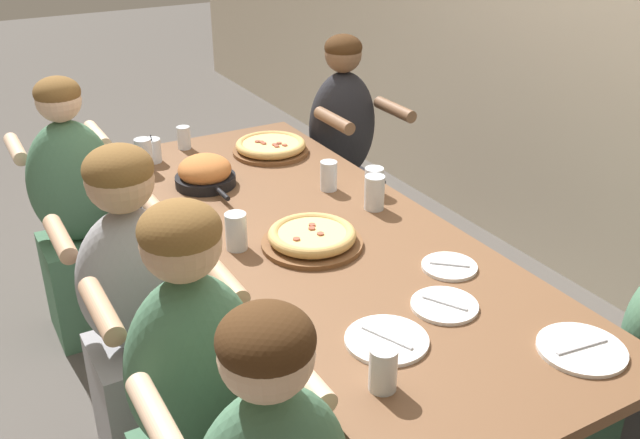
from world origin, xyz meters
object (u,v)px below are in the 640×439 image
Objects in this scene: pizza_board_second at (312,238)px; drinking_glass_f at (144,157)px; pizza_board_main at (271,147)px; empty_plate_b at (444,305)px; drinking_glass_a at (184,139)px; empty_plate_c at (581,349)px; skillet_bowl at (205,173)px; drinking_glass_d at (329,178)px; drinking_glass_c at (236,231)px; diner_near_midright at (198,419)px; cocktail_glass_blue at (152,152)px; empty_plate_d at (449,266)px; diner_far_left at (342,163)px; drinking_glass_b at (374,182)px; diner_near_left at (79,224)px; diner_near_center at (139,322)px; drinking_glass_e at (383,371)px; empty_plate_a at (387,340)px; drinking_glass_g at (374,195)px.

pizza_board_second is 2.45× the size of drinking_glass_f.
pizza_board_main is 0.57m from drinking_glass_f.
drinking_glass_a reaches higher than empty_plate_b.
pizza_board_main is at bearing -177.56° from empty_plate_c.
skillet_bowl is 2.98× the size of drinking_glass_d.
drinking_glass_c reaches higher than pizza_board_main.
diner_near_midright reaches higher than pizza_board_main.
empty_plate_b is at bearing 13.94° from cocktail_glass_blue.
diner_far_left is (-1.38, 0.43, -0.20)m from empty_plate_d.
empty_plate_b is at bearing -18.93° from drinking_glass_b.
pizza_board_main is at bearing 71.85° from cocktail_glass_blue.
diner_near_midright is at bearing -90.00° from diner_near_left.
diner_near_left is at bearing 90.00° from diner_near_center.
drinking_glass_e is 1.69m from drinking_glass_f.
diner_near_left is at bearing -100.47° from drinking_glass_f.
pizza_board_second is at bearing -36.98° from drinking_glass_d.
skillet_bowl reaches higher than empty_plate_d.
skillet_bowl reaches higher than drinking_glass_a.
empty_plate_a is 1.75× the size of drinking_glass_g.
cocktail_glass_blue is 1.10× the size of drinking_glass_d.
pizza_board_second is 0.29× the size of diner_far_left.
pizza_board_second is 0.59m from empty_plate_a.
pizza_board_main is 2.41× the size of drinking_glass_f.
diner_near_left is at bearing -124.91° from drinking_glass_d.
drinking_glass_a is 0.09× the size of diner_far_left.
empty_plate_c is 1.82× the size of drinking_glass_c.
empty_plate_d is at bearing -27.89° from diner_near_center.
diner_near_center is at bearing -73.64° from drinking_glass_d.
skillet_bowl is 1.42m from drinking_glass_e.
cocktail_glass_blue is at bearing -146.69° from drinking_glass_g.
drinking_glass_b is 1.19m from drinking_glass_e.
drinking_glass_a is (-0.25, -0.32, 0.02)m from pizza_board_main.
drinking_glass_f is 0.12× the size of diner_near_center.
diner_near_midright reaches higher than drinking_glass_d.
diner_near_midright is (-0.32, -0.38, -0.23)m from drinking_glass_e.
drinking_glass_c is (0.56, -0.11, 0.01)m from skillet_bowl.
diner_far_left is at bearing 157.40° from drinking_glass_b.
empty_plate_a is 1.63m from cocktail_glass_blue.
pizza_board_second is 1.50× the size of empty_plate_a.
diner_near_midright is (1.10, -0.47, -0.23)m from skillet_bowl.
drinking_glass_a is 1.16m from diner_near_center.
empty_plate_c is 1.27m from drinking_glass_d.
diner_near_center is (0.02, -0.95, -0.25)m from drinking_glass_g.
diner_near_left is (-0.74, -1.02, -0.26)m from drinking_glass_b.
drinking_glass_c is at bearing -67.95° from diner_near_left.
drinking_glass_g is at bearing 179.48° from empty_plate_c.
drinking_glass_b is at bearing 40.51° from cocktail_glass_blue.
empty_plate_b is at bearing -63.92° from diner_near_left.
empty_plate_c is at bearing 75.87° from drinking_glass_e.
pizza_board_main is 0.41m from drinking_glass_a.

